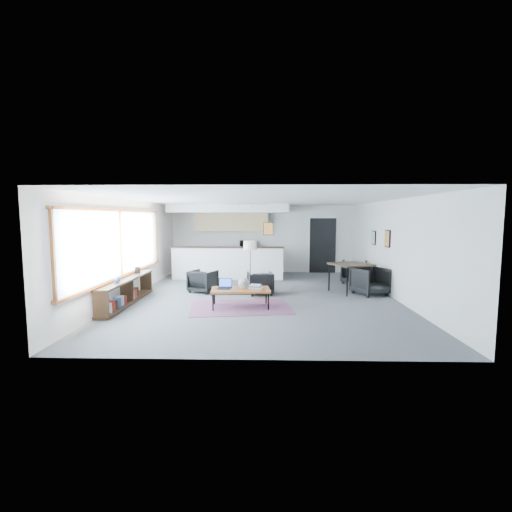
{
  "coord_description": "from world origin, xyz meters",
  "views": [
    {
      "loc": [
        0.12,
        -9.87,
        2.14
      ],
      "look_at": [
        -0.16,
        0.4,
        1.06
      ],
      "focal_mm": 26.0,
      "sensor_mm": 36.0,
      "label": 1
    }
  ],
  "objects_px": {
    "book_stack": "(256,287)",
    "armchair_right": "(260,282)",
    "laptop": "(225,285)",
    "coffee_table": "(241,290)",
    "ceramic_pot": "(244,283)",
    "dining_chair_far": "(354,272)",
    "armchair_left": "(203,280)",
    "dining_table": "(351,266)",
    "floor_lamp": "(250,247)",
    "dining_chair_near": "(370,282)",
    "microwave": "(248,244)"
  },
  "relations": [
    {
      "from": "floor_lamp",
      "to": "dining_table",
      "type": "height_order",
      "value": "floor_lamp"
    },
    {
      "from": "laptop",
      "to": "microwave",
      "type": "bearing_deg",
      "value": 92.86
    },
    {
      "from": "floor_lamp",
      "to": "microwave",
      "type": "distance_m",
      "value": 3.01
    },
    {
      "from": "armchair_left",
      "to": "floor_lamp",
      "type": "bearing_deg",
      "value": -133.95
    },
    {
      "from": "ceramic_pot",
      "to": "coffee_table",
      "type": "bearing_deg",
      "value": -178.99
    },
    {
      "from": "coffee_table",
      "to": "armchair_right",
      "type": "bearing_deg",
      "value": 68.7
    },
    {
      "from": "dining_chair_far",
      "to": "ceramic_pot",
      "type": "bearing_deg",
      "value": 62.86
    },
    {
      "from": "book_stack",
      "to": "dining_table",
      "type": "height_order",
      "value": "dining_table"
    },
    {
      "from": "laptop",
      "to": "dining_chair_far",
      "type": "bearing_deg",
      "value": 47.2
    },
    {
      "from": "floor_lamp",
      "to": "dining_chair_near",
      "type": "height_order",
      "value": "floor_lamp"
    },
    {
      "from": "laptop",
      "to": "microwave",
      "type": "xyz_separation_m",
      "value": [
        0.28,
        5.34,
        0.62
      ]
    },
    {
      "from": "laptop",
      "to": "dining_chair_near",
      "type": "bearing_deg",
      "value": 26.6
    },
    {
      "from": "book_stack",
      "to": "armchair_left",
      "type": "relative_size",
      "value": 0.49
    },
    {
      "from": "floor_lamp",
      "to": "microwave",
      "type": "xyz_separation_m",
      "value": [
        -0.23,
        3.0,
        -0.12
      ]
    },
    {
      "from": "armchair_right",
      "to": "dining_chair_near",
      "type": "xyz_separation_m",
      "value": [
        3.04,
        0.02,
        0.01
      ]
    },
    {
      "from": "coffee_table",
      "to": "laptop",
      "type": "relative_size",
      "value": 4.15
    },
    {
      "from": "dining_chair_near",
      "to": "dining_chair_far",
      "type": "height_order",
      "value": "dining_chair_near"
    },
    {
      "from": "coffee_table",
      "to": "floor_lamp",
      "type": "relative_size",
      "value": 1.0
    },
    {
      "from": "ceramic_pot",
      "to": "armchair_left",
      "type": "bearing_deg",
      "value": 125.24
    },
    {
      "from": "ceramic_pot",
      "to": "dining_chair_far",
      "type": "xyz_separation_m",
      "value": [
        3.41,
        3.46,
        -0.24
      ]
    },
    {
      "from": "dining_chair_near",
      "to": "book_stack",
      "type": "bearing_deg",
      "value": -179.02
    },
    {
      "from": "floor_lamp",
      "to": "armchair_left",
      "type": "bearing_deg",
      "value": -155.8
    },
    {
      "from": "dining_chair_far",
      "to": "microwave",
      "type": "relative_size",
      "value": 1.15
    },
    {
      "from": "armchair_left",
      "to": "floor_lamp",
      "type": "height_order",
      "value": "floor_lamp"
    },
    {
      "from": "floor_lamp",
      "to": "dining_chair_near",
      "type": "xyz_separation_m",
      "value": [
        3.35,
        -0.88,
        -0.89
      ]
    },
    {
      "from": "book_stack",
      "to": "microwave",
      "type": "relative_size",
      "value": 0.57
    },
    {
      "from": "dining_chair_near",
      "to": "armchair_right",
      "type": "bearing_deg",
      "value": 156.31
    },
    {
      "from": "microwave",
      "to": "dining_chair_near",
      "type": "bearing_deg",
      "value": -55.23
    },
    {
      "from": "dining_chair_far",
      "to": "dining_table",
      "type": "bearing_deg",
      "value": 91.14
    },
    {
      "from": "armchair_right",
      "to": "dining_chair_far",
      "type": "distance_m",
      "value": 3.61
    },
    {
      "from": "armchair_right",
      "to": "book_stack",
      "type": "bearing_deg",
      "value": 77.31
    },
    {
      "from": "dining_chair_near",
      "to": "laptop",
      "type": "bearing_deg",
      "value": 176.66
    },
    {
      "from": "microwave",
      "to": "armchair_left",
      "type": "bearing_deg",
      "value": -115.0
    },
    {
      "from": "laptop",
      "to": "armchair_left",
      "type": "distance_m",
      "value": 1.94
    },
    {
      "from": "laptop",
      "to": "armchair_left",
      "type": "height_order",
      "value": "armchair_left"
    },
    {
      "from": "dining_table",
      "to": "dining_chair_far",
      "type": "xyz_separation_m",
      "value": [
        0.46,
        1.58,
        -0.41
      ]
    },
    {
      "from": "book_stack",
      "to": "dining_table",
      "type": "relative_size",
      "value": 0.26
    },
    {
      "from": "ceramic_pot",
      "to": "dining_chair_far",
      "type": "bearing_deg",
      "value": 45.43
    },
    {
      "from": "dining_table",
      "to": "armchair_right",
      "type": "bearing_deg",
      "value": -171.78
    },
    {
      "from": "coffee_table",
      "to": "ceramic_pot",
      "type": "relative_size",
      "value": 5.38
    },
    {
      "from": "book_stack",
      "to": "armchair_right",
      "type": "distance_m",
      "value": 1.45
    },
    {
      "from": "coffee_table",
      "to": "dining_table",
      "type": "relative_size",
      "value": 1.11
    },
    {
      "from": "coffee_table",
      "to": "dining_chair_near",
      "type": "bearing_deg",
      "value": 18.83
    },
    {
      "from": "laptop",
      "to": "armchair_right",
      "type": "distance_m",
      "value": 1.67
    },
    {
      "from": "armchair_left",
      "to": "dining_chair_near",
      "type": "xyz_separation_m",
      "value": [
        4.68,
        -0.29,
        0.01
      ]
    },
    {
      "from": "coffee_table",
      "to": "ceramic_pot",
      "type": "xyz_separation_m",
      "value": [
        0.07,
        0.0,
        0.17
      ]
    },
    {
      "from": "book_stack",
      "to": "armchair_left",
      "type": "xyz_separation_m",
      "value": [
        -1.56,
        1.75,
        -0.14
      ]
    },
    {
      "from": "coffee_table",
      "to": "armchair_right",
      "type": "relative_size",
      "value": 2.07
    },
    {
      "from": "microwave",
      "to": "dining_table",
      "type": "bearing_deg",
      "value": -56.47
    },
    {
      "from": "armchair_left",
      "to": "dining_chair_far",
      "type": "distance_m",
      "value": 4.97
    }
  ]
}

